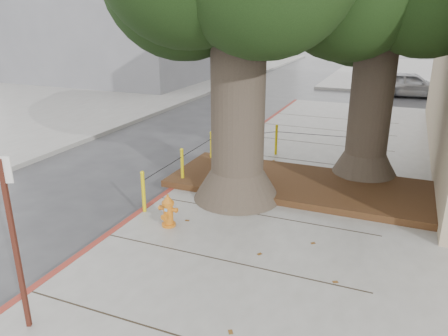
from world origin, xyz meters
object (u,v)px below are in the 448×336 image
Objects in this scene: car_dark at (157,74)px; fire_hydrant at (168,211)px; signpost at (13,236)px; car_silver at (411,84)px.

fire_hydrant is at bearing -51.29° from car_dark.
signpost reaches higher than car_dark.
signpost reaches higher than car_silver.
fire_hydrant is at bearing 159.99° from car_silver.
car_dark is at bearing 119.52° from fire_hydrant.
car_dark is at bearing 91.54° from signpost.
fire_hydrant is 0.17× the size of car_silver.
signpost is 23.45m from car_dark.
car_dark is at bearing 87.11° from car_silver.
signpost is 22.55m from car_silver.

